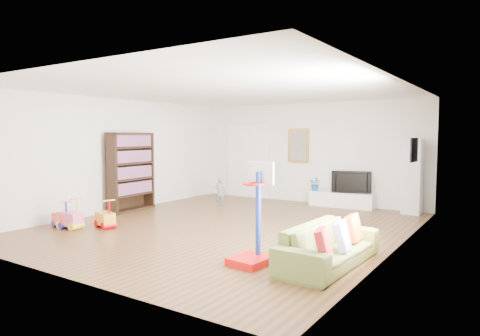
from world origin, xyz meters
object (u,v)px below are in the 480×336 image
Objects in this scene: bookshelf at (131,172)px; basketball_hoop at (251,213)px; sofa at (329,245)px; media_console at (342,200)px.

bookshelf is 5.16m from basketball_hoop.
basketball_hoop is (-0.94, -0.56, 0.44)m from sofa.
basketball_hoop is (0.64, -5.40, 0.54)m from media_console.
basketball_hoop reaches higher than media_console.
bookshelf reaches higher than sofa.
media_console is 5.31m from bookshelf.
basketball_hoop is at bearing -85.98° from media_console.
sofa is 1.18m from basketball_hoop.
basketball_hoop reaches higher than sofa.
sofa reaches higher than media_console.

